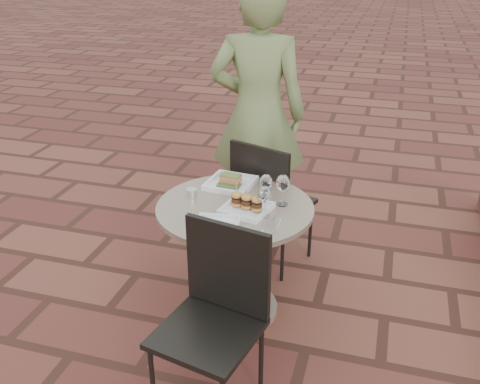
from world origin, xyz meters
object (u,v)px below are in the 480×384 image
(cafe_table, at_px, (235,243))
(plate_tuna, at_px, (217,226))
(chair_far, at_px, (267,196))
(plate_sliders, at_px, (247,205))
(diner, at_px, (258,115))
(plate_salmon, at_px, (231,183))
(chair_near, at_px, (217,305))

(cafe_table, height_order, plate_tuna, plate_tuna)
(chair_far, height_order, plate_sliders, chair_far)
(cafe_table, distance_m, chair_far, 0.55)
(diner, bearing_deg, plate_tuna, 86.92)
(cafe_table, relative_size, chair_far, 0.97)
(plate_salmon, bearing_deg, plate_sliders, -57.66)
(chair_near, bearing_deg, plate_sliders, 104.87)
(plate_salmon, relative_size, plate_tuna, 1.16)
(cafe_table, xyz_separation_m, diner, (-0.13, 0.99, 0.47))
(plate_salmon, bearing_deg, cafe_table, -67.43)
(chair_near, xyz_separation_m, diner, (-0.24, 1.66, 0.41))
(plate_sliders, height_order, plate_tuna, plate_sliders)
(diner, xyz_separation_m, plate_salmon, (0.02, -0.74, -0.20))
(plate_salmon, bearing_deg, chair_far, 60.12)
(cafe_table, relative_size, plate_sliders, 3.09)
(chair_near, xyz_separation_m, plate_salmon, (-0.22, 0.92, 0.20))
(chair_far, xyz_separation_m, chair_near, (0.05, -1.21, 0.00))
(chair_far, distance_m, plate_salmon, 0.39)
(cafe_table, xyz_separation_m, plate_salmon, (-0.10, 0.25, 0.27))
(plate_sliders, bearing_deg, chair_far, 91.79)
(cafe_table, distance_m, chair_near, 0.68)
(plate_salmon, xyz_separation_m, plate_tuna, (0.09, -0.53, -0.01))
(cafe_table, bearing_deg, plate_sliders, -27.20)
(plate_tuna, bearing_deg, diner, 95.04)
(plate_sliders, bearing_deg, plate_salmon, 122.34)
(plate_sliders, xyz_separation_m, plate_tuna, (-0.10, -0.24, -0.02))
(chair_near, height_order, plate_sliders, chair_near)
(cafe_table, height_order, plate_salmon, plate_salmon)
(chair_near, distance_m, plate_salmon, 0.97)
(diner, relative_size, plate_salmon, 6.41)
(cafe_table, height_order, plate_sliders, plate_sliders)
(chair_far, bearing_deg, plate_tuna, 104.05)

